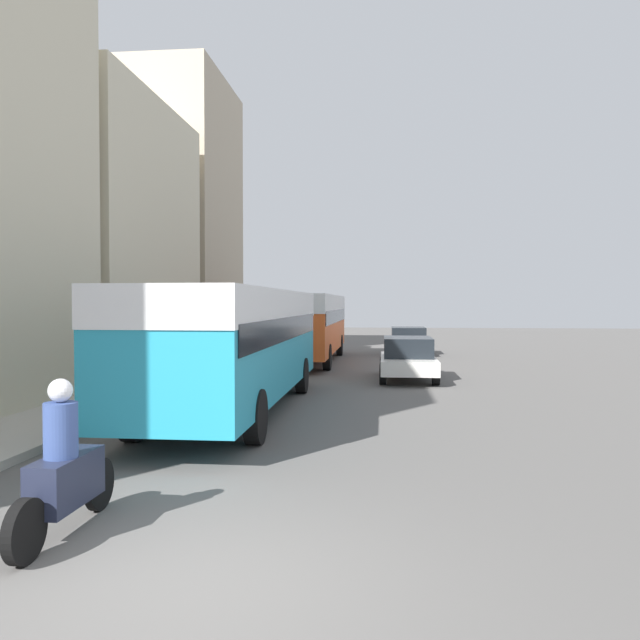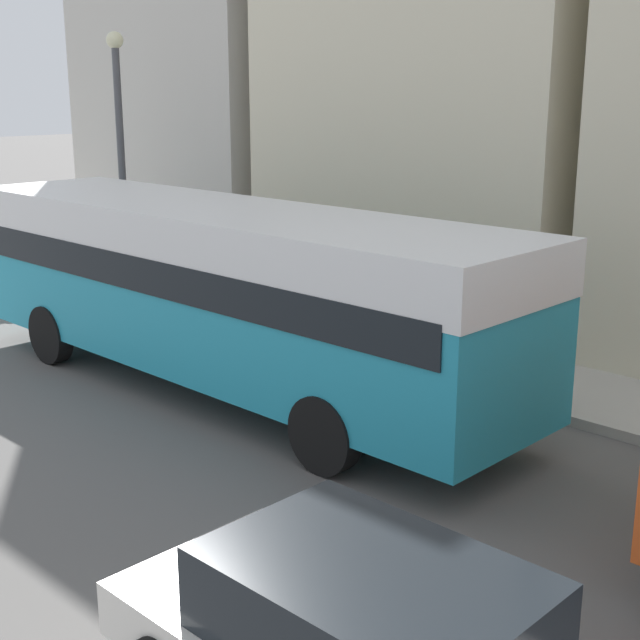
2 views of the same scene
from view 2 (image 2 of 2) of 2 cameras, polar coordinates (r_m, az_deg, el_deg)
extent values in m
cube|color=#B2ADA3|center=(22.91, -13.91, 2.99)|extent=(2.20, 120.00, 0.15)
cube|color=beige|center=(24.63, -5.15, 18.80)|extent=(6.42, 6.56, 12.67)
cube|color=beige|center=(19.54, 10.09, 18.22)|extent=(6.30, 7.12, 11.66)
cube|color=teal|center=(13.52, -6.22, 2.25)|extent=(2.48, 10.38, 2.35)
cube|color=white|center=(13.37, -6.32, 5.69)|extent=(2.51, 10.43, 0.70)
cube|color=black|center=(13.46, -6.26, 3.47)|extent=(2.53, 9.96, 0.52)
cylinder|color=black|center=(12.51, 7.57, -4.42)|extent=(0.28, 1.00, 1.00)
cylinder|color=black|center=(10.86, 0.29, -7.32)|extent=(0.28, 1.00, 1.00)
cylinder|color=black|center=(16.95, -10.14, 0.60)|extent=(0.28, 1.00, 1.00)
cylinder|color=black|center=(15.77, -16.85, -0.88)|extent=(0.28, 1.00, 1.00)
cylinder|color=black|center=(19.53, -19.12, 1.34)|extent=(0.10, 0.64, 0.64)
cube|color=black|center=(6.49, 3.32, -17.80)|extent=(1.56, 2.32, 0.64)
cylinder|color=black|center=(8.16, -0.09, -16.75)|extent=(0.22, 0.64, 0.64)
cylinder|color=#47474C|center=(20.15, -12.55, 9.22)|extent=(0.16, 0.16, 5.21)
sphere|color=beige|center=(20.08, -13.00, 17.06)|extent=(0.36, 0.36, 0.36)
camera|label=1|loc=(24.95, -34.60, 7.51)|focal=35.00mm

